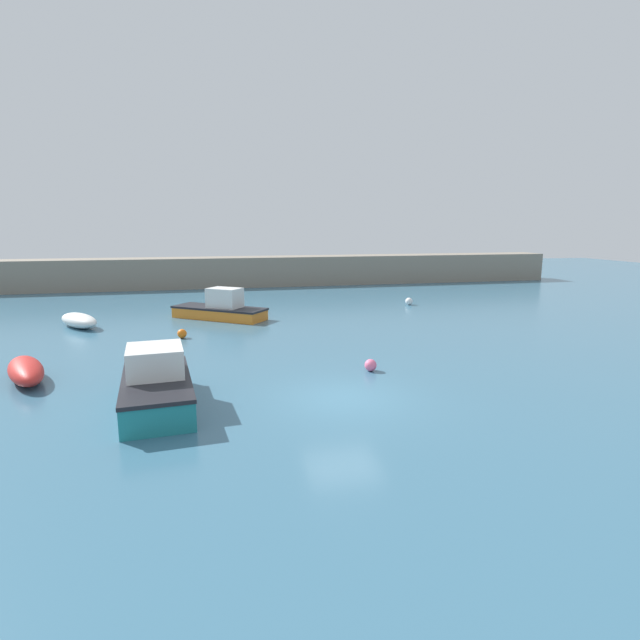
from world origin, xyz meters
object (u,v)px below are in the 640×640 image
rowboat_white_midwater (26,371)px  cabin_cruiser_white (157,385)px  motorboat_with_cabin (221,309)px  mooring_buoy_white (409,301)px  mooring_buoy_pink (371,365)px  rowboat_blue_near (79,320)px  mooring_buoy_orange (182,334)px

rowboat_white_midwater → cabin_cruiser_white: bearing=30.3°
motorboat_with_cabin → mooring_buoy_white: bearing=-132.6°
mooring_buoy_pink → rowboat_white_midwater: bearing=173.1°
cabin_cruiser_white → mooring_buoy_pink: (7.78, 2.19, -0.47)m
rowboat_blue_near → mooring_buoy_pink: size_ratio=7.41×
cabin_cruiser_white → mooring_buoy_pink: cabin_cruiser_white is taller
rowboat_blue_near → rowboat_white_midwater: size_ratio=0.96×
cabin_cruiser_white → mooring_buoy_orange: size_ratio=10.80×
rowboat_blue_near → mooring_buoy_orange: bearing=18.8°
rowboat_white_midwater → mooring_buoy_pink: 12.78m
motorboat_with_cabin → mooring_buoy_pink: bearing=149.8°
rowboat_blue_near → rowboat_white_midwater: rowboat_white_midwater is taller
cabin_cruiser_white → rowboat_blue_near: bearing=-164.5°
rowboat_white_midwater → mooring_buoy_white: rowboat_white_midwater is taller
cabin_cruiser_white → rowboat_white_midwater: bearing=-132.9°
mooring_buoy_white → mooring_buoy_pink: (-7.93, -15.08, -0.02)m
motorboat_with_cabin → rowboat_blue_near: (-7.82, -0.90, -0.23)m
mooring_buoy_white → rowboat_blue_near: bearing=-170.8°
cabin_cruiser_white → rowboat_blue_near: cabin_cruiser_white is taller
mooring_buoy_pink → cabin_cruiser_white: bearing=-164.3°
motorboat_with_cabin → mooring_buoy_orange: (-2.10, -4.96, -0.39)m
rowboat_blue_near → mooring_buoy_white: (21.10, 3.40, -0.14)m
cabin_cruiser_white → mooring_buoy_orange: (0.33, 9.81, -0.48)m
motorboat_with_cabin → rowboat_blue_near: bearing=43.3°
motorboat_with_cabin → mooring_buoy_orange: size_ratio=12.52×
mooring_buoy_white → mooring_buoy_pink: mooring_buoy_white is taller
motorboat_with_cabin → rowboat_white_midwater: motorboat_with_cabin is taller
mooring_buoy_pink → mooring_buoy_orange: mooring_buoy_pink is taller
cabin_cruiser_white → rowboat_white_midwater: 6.17m
mooring_buoy_white → mooring_buoy_orange: (-15.38, -7.46, -0.03)m
rowboat_white_midwater → mooring_buoy_pink: (12.69, -1.53, -0.17)m
mooring_buoy_white → rowboat_white_midwater: bearing=-146.7°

